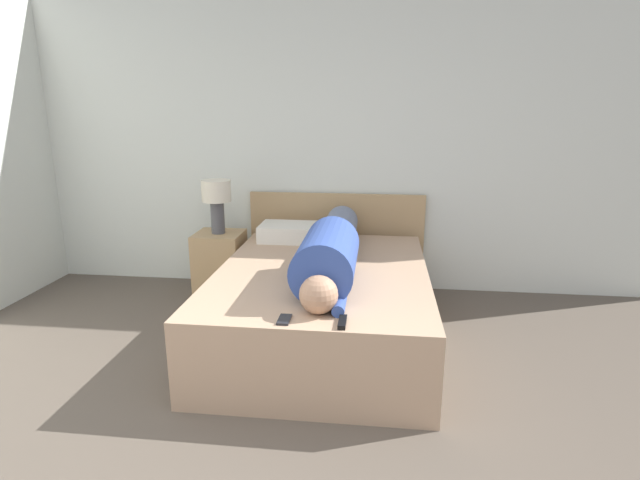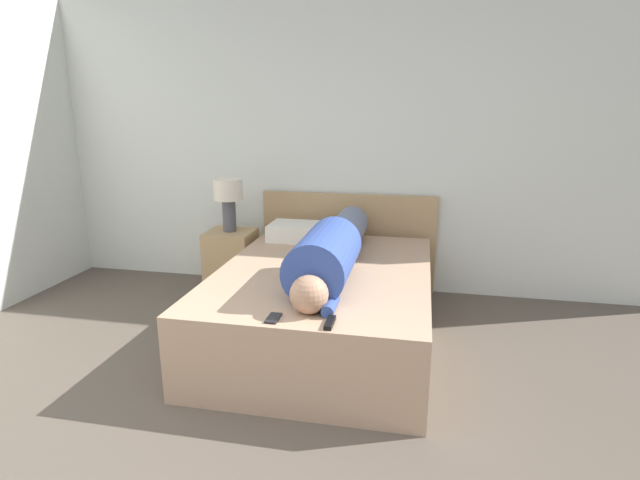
{
  "view_description": "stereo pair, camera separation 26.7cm",
  "coord_description": "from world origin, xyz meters",
  "px_view_note": "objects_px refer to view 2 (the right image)",
  "views": [
    {
      "loc": [
        0.59,
        -1.2,
        1.63
      ],
      "look_at": [
        0.22,
        1.94,
        0.78
      ],
      "focal_mm": 28.0,
      "sensor_mm": 36.0,
      "label": 1
    },
    {
      "loc": [
        0.85,
        -1.16,
        1.63
      ],
      "look_at": [
        0.22,
        1.94,
        0.78
      ],
      "focal_mm": 28.0,
      "sensor_mm": 36.0,
      "label": 2
    }
  ],
  "objects_px": {
    "nightstand": "(232,262)",
    "person_lying": "(332,250)",
    "table_lamp": "(228,196)",
    "bed": "(324,304)",
    "pillow_near_headboard": "(299,232)",
    "tv_remote": "(330,323)",
    "cell_phone": "(273,318)"
  },
  "relations": [
    {
      "from": "bed",
      "to": "tv_remote",
      "type": "bearing_deg",
      "value": -77.01
    },
    {
      "from": "pillow_near_headboard",
      "to": "table_lamp",
      "type": "bearing_deg",
      "value": -178.71
    },
    {
      "from": "pillow_near_headboard",
      "to": "nightstand",
      "type": "bearing_deg",
      "value": -178.71
    },
    {
      "from": "person_lying",
      "to": "tv_remote",
      "type": "height_order",
      "value": "person_lying"
    },
    {
      "from": "person_lying",
      "to": "cell_phone",
      "type": "relative_size",
      "value": 13.95
    },
    {
      "from": "table_lamp",
      "to": "pillow_near_headboard",
      "type": "distance_m",
      "value": 0.68
    },
    {
      "from": "nightstand",
      "to": "tv_remote",
      "type": "height_order",
      "value": "nightstand"
    },
    {
      "from": "table_lamp",
      "to": "tv_remote",
      "type": "distance_m",
      "value": 2.04
    },
    {
      "from": "bed",
      "to": "pillow_near_headboard",
      "type": "relative_size",
      "value": 4.0
    },
    {
      "from": "table_lamp",
      "to": "pillow_near_headboard",
      "type": "bearing_deg",
      "value": 1.29
    },
    {
      "from": "table_lamp",
      "to": "person_lying",
      "type": "relative_size",
      "value": 0.25
    },
    {
      "from": "bed",
      "to": "pillow_near_headboard",
      "type": "height_order",
      "value": "pillow_near_headboard"
    },
    {
      "from": "bed",
      "to": "table_lamp",
      "type": "relative_size",
      "value": 4.34
    },
    {
      "from": "tv_remote",
      "to": "cell_phone",
      "type": "relative_size",
      "value": 1.15
    },
    {
      "from": "nightstand",
      "to": "tv_remote",
      "type": "relative_size",
      "value": 3.84
    },
    {
      "from": "person_lying",
      "to": "table_lamp",
      "type": "bearing_deg",
      "value": 143.13
    },
    {
      "from": "nightstand",
      "to": "person_lying",
      "type": "relative_size",
      "value": 0.32
    },
    {
      "from": "nightstand",
      "to": "table_lamp",
      "type": "height_order",
      "value": "table_lamp"
    },
    {
      "from": "nightstand",
      "to": "person_lying",
      "type": "height_order",
      "value": "person_lying"
    },
    {
      "from": "tv_remote",
      "to": "cell_phone",
      "type": "height_order",
      "value": "tv_remote"
    },
    {
      "from": "nightstand",
      "to": "cell_phone",
      "type": "bearing_deg",
      "value": -61.41
    },
    {
      "from": "bed",
      "to": "nightstand",
      "type": "height_order",
      "value": "nightstand"
    },
    {
      "from": "person_lying",
      "to": "bed",
      "type": "bearing_deg",
      "value": 139.98
    },
    {
      "from": "bed",
      "to": "nightstand",
      "type": "xyz_separation_m",
      "value": [
        -0.98,
        0.73,
        0.02
      ]
    },
    {
      "from": "tv_remote",
      "to": "person_lying",
      "type": "bearing_deg",
      "value": 99.47
    },
    {
      "from": "bed",
      "to": "pillow_near_headboard",
      "type": "bearing_deg",
      "value": 116.1
    },
    {
      "from": "nightstand",
      "to": "tv_remote",
      "type": "bearing_deg",
      "value": -53.8
    },
    {
      "from": "nightstand",
      "to": "pillow_near_headboard",
      "type": "xyz_separation_m",
      "value": [
        0.62,
        0.01,
        0.31
      ]
    },
    {
      "from": "nightstand",
      "to": "person_lying",
      "type": "bearing_deg",
      "value": -36.87
    },
    {
      "from": "cell_phone",
      "to": "table_lamp",
      "type": "bearing_deg",
      "value": 118.59
    },
    {
      "from": "tv_remote",
      "to": "pillow_near_headboard",
      "type": "bearing_deg",
      "value": 109.22
    },
    {
      "from": "bed",
      "to": "pillow_near_headboard",
      "type": "xyz_separation_m",
      "value": [
        -0.37,
        0.75,
        0.33
      ]
    }
  ]
}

